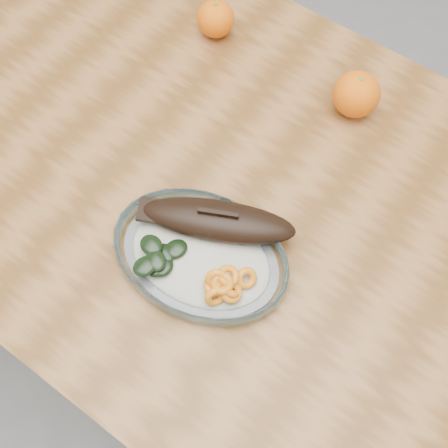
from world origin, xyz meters
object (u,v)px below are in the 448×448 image
Objects in this scene: dining_table at (201,194)px; orange_right at (356,94)px; orange_left at (216,19)px; plated_meal at (201,253)px.

dining_table is 0.32m from orange_right.
orange_right is (0.29, -0.01, 0.01)m from orange_left.
plated_meal is (0.10, -0.13, 0.12)m from dining_table.
plated_meal is 7.11× the size of orange_right.
dining_table is at bearing 118.79° from plated_meal.
plated_meal is at bearing -51.77° from dining_table.
plated_meal reaches higher than orange_left.
orange_right reaches higher than orange_left.
orange_left reaches higher than dining_table.
plated_meal reaches higher than dining_table.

